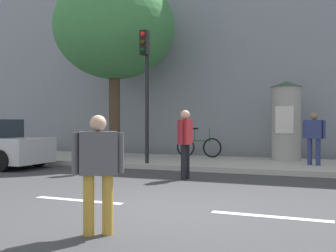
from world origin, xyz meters
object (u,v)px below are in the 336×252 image
street_tree (114,28)px  pedestrian_in_light_jacket (314,134)px  poster_column (286,120)px  pedestrian_near_pole (98,165)px  bicycle_leaning (199,147)px  pedestrian_tallest (185,138)px  traffic_light (145,74)px

street_tree → pedestrian_in_light_jacket: street_tree is taller
poster_column → street_tree: 7.06m
pedestrian_near_pole → bicycle_leaning: 10.26m
pedestrian_tallest → bicycle_leaning: pedestrian_tallest is taller
traffic_light → pedestrian_in_light_jacket: bearing=16.9°
traffic_light → bicycle_leaning: (0.77, 2.99, -2.40)m
traffic_light → street_tree: bearing=139.6°
traffic_light → pedestrian_tallest: size_ratio=2.38×
pedestrian_near_pole → pedestrian_tallest: size_ratio=0.87×
street_tree → pedestrian_tallest: street_tree is taller
street_tree → pedestrian_near_pole: street_tree is taller
pedestrian_in_light_jacket → street_tree: bearing=177.1°
street_tree → pedestrian_tallest: size_ratio=3.88×
traffic_light → bicycle_leaning: size_ratio=2.33×
poster_column → street_tree: (-6.07, -1.07, 3.44)m
street_tree → bicycle_leaning: bearing=21.5°
street_tree → pedestrian_near_pole: 10.94m
street_tree → pedestrian_near_pole: size_ratio=4.47×
bicycle_leaning → street_tree: bearing=-158.5°
traffic_light → pedestrian_tallest: bearing=-43.2°
poster_column → bicycle_leaning: 3.30m
street_tree → pedestrian_tallest: (4.14, -3.71, -3.92)m
pedestrian_in_light_jacket → poster_column: bearing=124.0°
street_tree → traffic_light: bearing=-40.4°
traffic_light → street_tree: 3.47m
poster_column → traffic_light: bearing=-143.5°
traffic_light → street_tree: street_tree is taller
pedestrian_near_pole → pedestrian_tallest: (-0.72, 5.21, 0.15)m
poster_column → bicycle_leaning: bearing=178.5°
pedestrian_in_light_jacket → traffic_light: bearing=-163.1°
traffic_light → pedestrian_tallest: traffic_light is taller
traffic_light → poster_column: size_ratio=1.53×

